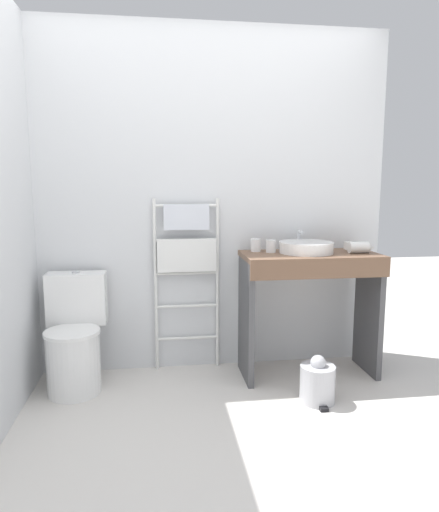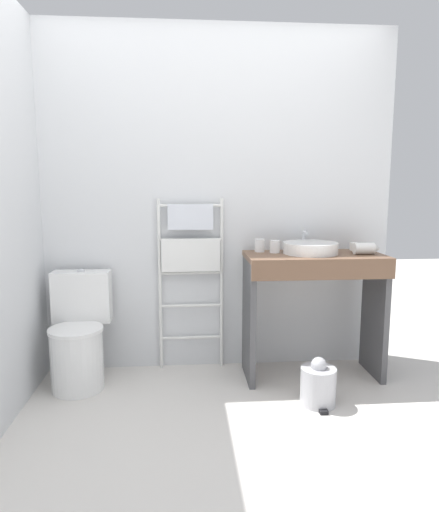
{
  "view_description": "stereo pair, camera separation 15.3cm",
  "coord_description": "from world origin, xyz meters",
  "views": [
    {
      "loc": [
        -0.36,
        -1.99,
        1.35
      ],
      "look_at": [
        0.01,
        0.72,
        0.93
      ],
      "focal_mm": 32.0,
      "sensor_mm": 36.0,
      "label": 1
    },
    {
      "loc": [
        -0.21,
        -2.01,
        1.35
      ],
      "look_at": [
        0.01,
        0.72,
        0.93
      ],
      "focal_mm": 32.0,
      "sensor_mm": 36.0,
      "label": 2
    }
  ],
  "objects": [
    {
      "name": "ground_plane",
      "position": [
        0.0,
        0.0,
        0.0
      ],
      "size": [
        12.0,
        12.0,
        0.0
      ],
      "primitive_type": "plane",
      "color": "silver"
    },
    {
      "name": "wall_back",
      "position": [
        0.0,
        1.36,
        1.23
      ],
      "size": [
        2.65,
        0.12,
        2.47
      ],
      "primitive_type": "cube",
      "color": "silver",
      "rests_on": "ground_plane"
    },
    {
      "name": "toilet",
      "position": [
        -0.92,
        1.02,
        0.33
      ],
      "size": [
        0.4,
        0.49,
        0.77
      ],
      "color": "white",
      "rests_on": "ground_plane"
    },
    {
      "name": "towel_radiator",
      "position": [
        -0.16,
        1.25,
        0.87
      ],
      "size": [
        0.48,
        0.06,
        1.26
      ],
      "color": "white",
      "rests_on": "ground_plane"
    },
    {
      "name": "vanity_counter",
      "position": [
        0.69,
        1.02,
        0.6
      ],
      "size": [
        0.95,
        0.47,
        0.88
      ],
      "color": "brown",
      "rests_on": "ground_plane"
    },
    {
      "name": "sink_basin",
      "position": [
        0.67,
        1.06,
        0.92
      ],
      "size": [
        0.38,
        0.38,
        0.08
      ],
      "color": "white",
      "rests_on": "vanity_counter"
    },
    {
      "name": "faucet",
      "position": [
        0.67,
        1.22,
        0.97
      ],
      "size": [
        0.02,
        0.1,
        0.14
      ],
      "color": "silver",
      "rests_on": "vanity_counter"
    },
    {
      "name": "cup_near_wall",
      "position": [
        0.33,
        1.17,
        0.93
      ],
      "size": [
        0.07,
        0.07,
        0.09
      ],
      "color": "white",
      "rests_on": "vanity_counter"
    },
    {
      "name": "cup_near_edge",
      "position": [
        0.43,
        1.11,
        0.93
      ],
      "size": [
        0.07,
        0.07,
        0.09
      ],
      "color": "white",
      "rests_on": "vanity_counter"
    },
    {
      "name": "hair_dryer",
      "position": [
        1.04,
        1.01,
        0.92
      ],
      "size": [
        0.19,
        0.17,
        0.08
      ],
      "color": "white",
      "rests_on": "vanity_counter"
    },
    {
      "name": "trash_bin",
      "position": [
        0.62,
        0.6,
        0.13
      ],
      "size": [
        0.22,
        0.25,
        0.3
      ],
      "color": "#B7B7BC",
      "rests_on": "ground_plane"
    }
  ]
}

